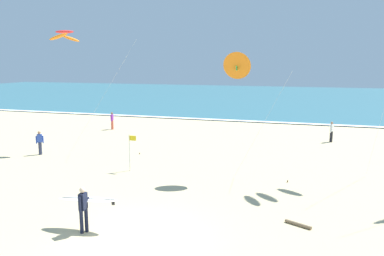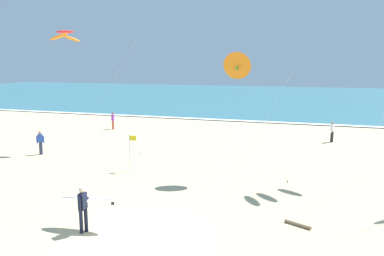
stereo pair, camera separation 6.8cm
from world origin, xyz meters
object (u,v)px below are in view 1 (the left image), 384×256
(kite_arc_scarlet_mid, at_px, (65,36))
(surfer_lead, at_px, (86,203))
(kite_delta_amber_far, at_px, (237,66))
(bystander_purple_top, at_px, (112,121))
(lifeguard_flag, at_px, (130,149))
(driftwood_log, at_px, (298,224))
(bystander_blue_top, at_px, (40,143))
(bystander_white_top, at_px, (331,132))

(kite_arc_scarlet_mid, bearing_deg, surfer_lead, -52.75)
(kite_delta_amber_far, bearing_deg, bystander_purple_top, 140.50)
(lifeguard_flag, bearing_deg, driftwood_log, -27.28)
(driftwood_log, bearing_deg, kite_arc_scarlet_mid, 153.57)
(kite_delta_amber_far, xyz_separation_m, driftwood_log, (3.45, -5.36, -5.84))
(kite_arc_scarlet_mid, distance_m, bystander_blue_top, 7.21)
(bystander_purple_top, bearing_deg, bystander_white_top, 0.17)
(driftwood_log, bearing_deg, lifeguard_flag, 152.72)
(bystander_white_top, height_order, driftwood_log, bystander_white_top)
(surfer_lead, xyz_separation_m, kite_arc_scarlet_mid, (-7.79, 10.25, 6.71))
(surfer_lead, height_order, driftwood_log, surfer_lead)
(driftwood_log, bearing_deg, bystander_white_top, 83.67)
(kite_delta_amber_far, height_order, bystander_blue_top, kite_delta_amber_far)
(kite_arc_scarlet_mid, xyz_separation_m, lifeguard_flag, (5.83, -2.73, -6.49))
(bystander_white_top, bearing_deg, kite_delta_amber_far, -115.14)
(surfer_lead, bearing_deg, bystander_white_top, 64.53)
(bystander_white_top, xyz_separation_m, lifeguard_flag, (-11.18, -11.82, 0.45))
(kite_delta_amber_far, xyz_separation_m, bystander_blue_top, (-13.39, 1.15, -5.09))
(kite_arc_scarlet_mid, bearing_deg, bystander_purple_top, 101.86)
(surfer_lead, height_order, bystander_blue_top, surfer_lead)
(surfer_lead, distance_m, lifeguard_flag, 7.78)
(bystander_white_top, bearing_deg, lifeguard_flag, -133.39)
(surfer_lead, height_order, bystander_purple_top, surfer_lead)
(surfer_lead, distance_m, bystander_white_top, 21.43)
(surfer_lead, xyz_separation_m, lifeguard_flag, (-1.96, 7.52, 0.22))
(surfer_lead, distance_m, kite_delta_amber_far, 10.20)
(bystander_white_top, bearing_deg, bystander_blue_top, -151.52)
(bystander_white_top, height_order, bystander_purple_top, same)
(kite_delta_amber_far, relative_size, bystander_purple_top, 4.16)
(kite_delta_amber_far, height_order, bystander_purple_top, kite_delta_amber_far)
(lifeguard_flag, distance_m, driftwood_log, 10.57)
(kite_arc_scarlet_mid, height_order, kite_delta_amber_far, kite_arc_scarlet_mid)
(bystander_blue_top, relative_size, driftwood_log, 1.51)
(kite_delta_amber_far, distance_m, bystander_blue_top, 14.37)
(kite_arc_scarlet_mid, relative_size, kite_delta_amber_far, 1.23)
(kite_delta_amber_far, bearing_deg, bystander_blue_top, 175.10)
(bystander_blue_top, bearing_deg, kite_delta_amber_far, -4.90)
(kite_delta_amber_far, bearing_deg, kite_arc_scarlet_mid, 169.45)
(bystander_purple_top, bearing_deg, bystander_blue_top, -88.69)
(kite_arc_scarlet_mid, height_order, bystander_white_top, kite_arc_scarlet_mid)
(kite_delta_amber_far, xyz_separation_m, bystander_white_top, (5.29, 11.28, -5.09))
(surfer_lead, bearing_deg, lifeguard_flag, 104.61)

